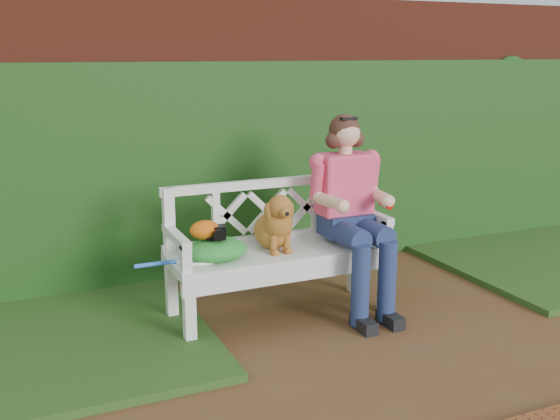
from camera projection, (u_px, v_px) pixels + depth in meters
name	position (u px, v px, depth m)	size (l,w,h in m)	color
ground	(405.00, 340.00, 4.12)	(60.00, 60.00, 0.00)	#5C2F19
brick_wall	(282.00, 133.00, 5.55)	(10.00, 0.30, 2.20)	maroon
ivy_hedge	(293.00, 166.00, 5.42)	(10.00, 0.18, 1.70)	#1F4317
garden_bench	(280.00, 283.00, 4.46)	(1.58, 0.60, 0.48)	white
seated_woman	(347.00, 216.00, 4.54)	(0.56, 0.74, 1.32)	#FE2956
dog	(274.00, 221.00, 4.34)	(0.27, 0.36, 0.40)	#B87E3A
tennis_racket	(195.00, 259.00, 4.14)	(0.60, 0.25, 0.03)	white
green_bag	(216.00, 249.00, 4.16)	(0.41, 0.32, 0.14)	#1C6A1B
camera_item	(215.00, 232.00, 4.13)	(0.13, 0.09, 0.08)	black
baseball_glove	(205.00, 230.00, 4.12)	(0.19, 0.14, 0.12)	#CA540C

